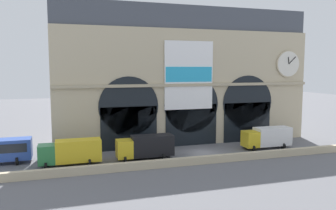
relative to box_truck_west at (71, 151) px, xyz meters
The scene contains 6 objects.
ground_plane 18.27m from the box_truck_west, ahead, with size 200.00×200.00×0.00m, color slate.
quay_parapet_wall 18.75m from the box_truck_west, 13.78° to the right, with size 90.00×0.70×0.97m, color #BCAD8C.
station_building 21.67m from the box_truck_west, 23.40° to the left, with size 41.10×4.73×21.54m.
box_truck_west is the anchor object (origin of this frame).
box_truck_midwest 9.49m from the box_truck_west, ahead, with size 7.50×2.91×3.12m.
box_truck_mideast 28.32m from the box_truck_west, ahead, with size 7.50×2.91×3.12m.
Camera 1 is at (-18.88, -43.30, 11.93)m, focal length 36.05 mm.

